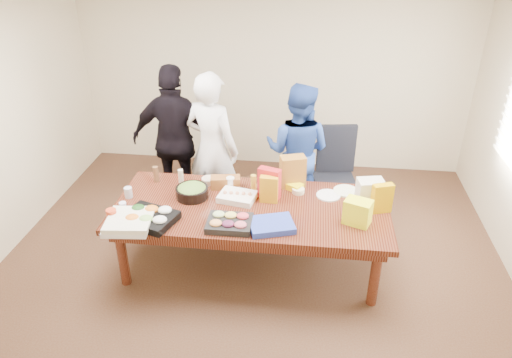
# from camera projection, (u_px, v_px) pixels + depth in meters

# --- Properties ---
(floor) EXTENTS (5.50, 5.00, 0.02)m
(floor) POSITION_uv_depth(u_px,v_px,m) (251.00, 265.00, 5.28)
(floor) COLOR #47301E
(floor) RESTS_ON ground
(ceiling) EXTENTS (5.50, 5.00, 0.02)m
(ceiling) POSITION_uv_depth(u_px,v_px,m) (250.00, 5.00, 3.96)
(ceiling) COLOR white
(ceiling) RESTS_ON wall_back
(wall_back) EXTENTS (5.50, 0.04, 2.70)m
(wall_back) POSITION_uv_depth(u_px,v_px,m) (273.00, 77.00, 6.79)
(wall_back) COLOR beige
(wall_back) RESTS_ON floor
(conference_table) EXTENTS (2.80, 1.20, 0.75)m
(conference_table) POSITION_uv_depth(u_px,v_px,m) (251.00, 236.00, 5.09)
(conference_table) COLOR #4C1C0F
(conference_table) RESTS_ON floor
(office_chair) EXTENTS (0.64, 0.64, 1.11)m
(office_chair) POSITION_uv_depth(u_px,v_px,m) (335.00, 179.00, 5.82)
(office_chair) COLOR black
(office_chair) RESTS_ON floor
(person_center) EXTENTS (0.80, 0.66, 1.87)m
(person_center) POSITION_uv_depth(u_px,v_px,m) (212.00, 149.00, 5.67)
(person_center) COLOR silver
(person_center) RESTS_ON floor
(person_right) EXTENTS (0.96, 0.84, 1.70)m
(person_right) POSITION_uv_depth(u_px,v_px,m) (297.00, 151.00, 5.82)
(person_right) COLOR #27499E
(person_right) RESTS_ON floor
(person_left) EXTENTS (1.12, 0.50, 1.88)m
(person_left) POSITION_uv_depth(u_px,v_px,m) (176.00, 141.00, 5.87)
(person_left) COLOR black
(person_left) RESTS_ON floor
(veggie_tray) EXTENTS (0.59, 0.52, 0.07)m
(veggie_tray) POSITION_uv_depth(u_px,v_px,m) (149.00, 218.00, 4.65)
(veggie_tray) COLOR black
(veggie_tray) RESTS_ON conference_table
(fruit_tray) EXTENTS (0.43, 0.34, 0.06)m
(fruit_tray) POSITION_uv_depth(u_px,v_px,m) (230.00, 223.00, 4.58)
(fruit_tray) COLOR black
(fruit_tray) RESTS_ON conference_table
(sheet_cake) EXTENTS (0.42, 0.34, 0.06)m
(sheet_cake) POSITION_uv_depth(u_px,v_px,m) (237.00, 197.00, 5.01)
(sheet_cake) COLOR white
(sheet_cake) RESTS_ON conference_table
(salad_bowl) EXTENTS (0.36, 0.36, 0.11)m
(salad_bowl) POSITION_uv_depth(u_px,v_px,m) (192.00, 192.00, 5.05)
(salad_bowl) COLOR black
(salad_bowl) RESTS_ON conference_table
(chip_bag_blue) EXTENTS (0.49, 0.42, 0.06)m
(chip_bag_blue) POSITION_uv_depth(u_px,v_px,m) (271.00, 225.00, 4.56)
(chip_bag_blue) COLOR #2A40B1
(chip_bag_blue) RESTS_ON conference_table
(chip_bag_red) EXTENTS (0.25, 0.16, 0.34)m
(chip_bag_red) POSITION_uv_depth(u_px,v_px,m) (269.00, 183.00, 4.99)
(chip_bag_red) COLOR red
(chip_bag_red) RESTS_ON conference_table
(chip_bag_yellow) EXTENTS (0.22, 0.14, 0.31)m
(chip_bag_yellow) POSITION_uv_depth(u_px,v_px,m) (382.00, 198.00, 4.76)
(chip_bag_yellow) COLOR #D49B01
(chip_bag_yellow) RESTS_ON conference_table
(chip_bag_orange) EXTENTS (0.19, 0.09, 0.29)m
(chip_bag_orange) POSITION_uv_depth(u_px,v_px,m) (269.00, 189.00, 4.93)
(chip_bag_orange) COLOR orange
(chip_bag_orange) RESTS_ON conference_table
(mayo_jar) EXTENTS (0.11, 0.11, 0.14)m
(mayo_jar) POSITION_uv_depth(u_px,v_px,m) (230.00, 183.00, 5.19)
(mayo_jar) COLOR white
(mayo_jar) RESTS_ON conference_table
(mustard_bottle) EXTENTS (0.06, 0.06, 0.17)m
(mustard_bottle) POSITION_uv_depth(u_px,v_px,m) (254.00, 182.00, 5.18)
(mustard_bottle) COLOR gold
(mustard_bottle) RESTS_ON conference_table
(dressing_bottle) EXTENTS (0.07, 0.07, 0.18)m
(dressing_bottle) POSITION_uv_depth(u_px,v_px,m) (156.00, 174.00, 5.32)
(dressing_bottle) COLOR brown
(dressing_bottle) RESTS_ON conference_table
(ranch_bottle) EXTENTS (0.07, 0.07, 0.17)m
(ranch_bottle) POSITION_uv_depth(u_px,v_px,m) (181.00, 177.00, 5.29)
(ranch_bottle) COLOR beige
(ranch_bottle) RESTS_ON conference_table
(banana_bunch) EXTENTS (0.25, 0.22, 0.07)m
(banana_bunch) POSITION_uv_depth(u_px,v_px,m) (292.00, 186.00, 5.21)
(banana_bunch) COLOR yellow
(banana_bunch) RESTS_ON conference_table
(bread_loaf) EXTENTS (0.34, 0.19, 0.13)m
(bread_loaf) POSITION_uv_depth(u_px,v_px,m) (226.00, 182.00, 5.22)
(bread_loaf) COLOR brown
(bread_loaf) RESTS_ON conference_table
(kraft_bag) EXTENTS (0.30, 0.23, 0.35)m
(kraft_bag) POSITION_uv_depth(u_px,v_px,m) (293.00, 171.00, 5.21)
(kraft_bag) COLOR #935F21
(kraft_bag) RESTS_ON conference_table
(red_cup) EXTENTS (0.11, 0.11, 0.13)m
(red_cup) POSITION_uv_depth(u_px,v_px,m) (112.00, 215.00, 4.64)
(red_cup) COLOR red
(red_cup) RESTS_ON conference_table
(clear_cup_a) EXTENTS (0.09, 0.09, 0.10)m
(clear_cup_a) POSITION_uv_depth(u_px,v_px,m) (123.00, 207.00, 4.81)
(clear_cup_a) COLOR silver
(clear_cup_a) RESTS_ON conference_table
(clear_cup_b) EXTENTS (0.10, 0.10, 0.11)m
(clear_cup_b) POSITION_uv_depth(u_px,v_px,m) (128.00, 192.00, 5.04)
(clear_cup_b) COLOR silver
(clear_cup_b) RESTS_ON conference_table
(pizza_box_lower) EXTENTS (0.46, 0.46, 0.05)m
(pizza_box_lower) POSITION_uv_depth(u_px,v_px,m) (129.00, 224.00, 4.59)
(pizza_box_lower) COLOR white
(pizza_box_lower) RESTS_ON conference_table
(pizza_box_upper) EXTENTS (0.46, 0.46, 0.05)m
(pizza_box_upper) POSITION_uv_depth(u_px,v_px,m) (130.00, 220.00, 4.56)
(pizza_box_upper) COLOR #EBEACF
(pizza_box_upper) RESTS_ON pizza_box_lower
(plate_a) EXTENTS (0.32, 0.32, 0.01)m
(plate_a) POSITION_uv_depth(u_px,v_px,m) (328.00, 195.00, 5.09)
(plate_a) COLOR white
(plate_a) RESTS_ON conference_table
(plate_b) EXTENTS (0.27, 0.27, 0.02)m
(plate_b) POSITION_uv_depth(u_px,v_px,m) (346.00, 191.00, 5.17)
(plate_b) COLOR white
(plate_b) RESTS_ON conference_table
(dip_bowl_a) EXTENTS (0.13, 0.13, 0.05)m
(dip_bowl_a) POSITION_uv_depth(u_px,v_px,m) (298.00, 191.00, 5.14)
(dip_bowl_a) COLOR beige
(dip_bowl_a) RESTS_ON conference_table
(dip_bowl_b) EXTENTS (0.19, 0.19, 0.06)m
(dip_bowl_b) POSITION_uv_depth(u_px,v_px,m) (209.00, 180.00, 5.32)
(dip_bowl_b) COLOR beige
(dip_bowl_b) RESTS_ON conference_table
(grocery_bag_white) EXTENTS (0.29, 0.23, 0.28)m
(grocery_bag_white) POSITION_uv_depth(u_px,v_px,m) (370.00, 192.00, 4.88)
(grocery_bag_white) COLOR silver
(grocery_bag_white) RESTS_ON conference_table
(grocery_bag_yellow) EXTENTS (0.30, 0.25, 0.25)m
(grocery_bag_yellow) POSITION_uv_depth(u_px,v_px,m) (358.00, 212.00, 4.59)
(grocery_bag_yellow) COLOR #F7FF1A
(grocery_bag_yellow) RESTS_ON conference_table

